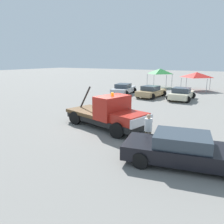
{
  "coord_description": "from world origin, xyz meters",
  "views": [
    {
      "loc": [
        7.35,
        -11.51,
        4.27
      ],
      "look_at": [
        0.5,
        0.0,
        1.05
      ],
      "focal_mm": 35.0,
      "sensor_mm": 36.0,
      "label": 1
    }
  ],
  "objects_px": {
    "parked_car_tan": "(151,92)",
    "canopy_tent_green": "(160,71)",
    "foreground_car": "(186,150)",
    "person_near_truck": "(148,128)",
    "parked_car_silver": "(124,89)",
    "canopy_tent_red": "(197,75)",
    "tow_truck": "(109,114)",
    "parked_car_cream": "(181,94)"
  },
  "relations": [
    {
      "from": "parked_car_tan",
      "to": "canopy_tent_green",
      "type": "distance_m",
      "value": 10.16
    },
    {
      "from": "foreground_car",
      "to": "person_near_truck",
      "type": "distance_m",
      "value": 2.37
    },
    {
      "from": "parked_car_silver",
      "to": "canopy_tent_green",
      "type": "height_order",
      "value": "canopy_tent_green"
    },
    {
      "from": "parked_car_silver",
      "to": "person_near_truck",
      "type": "bearing_deg",
      "value": -156.58
    },
    {
      "from": "parked_car_silver",
      "to": "canopy_tent_red",
      "type": "relative_size",
      "value": 1.48
    },
    {
      "from": "parked_car_tan",
      "to": "foreground_car",
      "type": "bearing_deg",
      "value": -147.37
    },
    {
      "from": "tow_truck",
      "to": "parked_car_tan",
      "type": "distance_m",
      "value": 12.73
    },
    {
      "from": "canopy_tent_red",
      "to": "person_near_truck",
      "type": "bearing_deg",
      "value": -85.28
    },
    {
      "from": "foreground_car",
      "to": "parked_car_silver",
      "type": "distance_m",
      "value": 19.26
    },
    {
      "from": "parked_car_silver",
      "to": "parked_car_cream",
      "type": "xyz_separation_m",
      "value": [
        7.3,
        -0.38,
        -0.0
      ]
    },
    {
      "from": "parked_car_tan",
      "to": "parked_car_cream",
      "type": "bearing_deg",
      "value": -82.12
    },
    {
      "from": "foreground_car",
      "to": "person_near_truck",
      "type": "relative_size",
      "value": 3.31
    },
    {
      "from": "foreground_car",
      "to": "person_near_truck",
      "type": "bearing_deg",
      "value": 141.75
    },
    {
      "from": "parked_car_cream",
      "to": "canopy_tent_red",
      "type": "bearing_deg",
      "value": -0.33
    },
    {
      "from": "canopy_tent_green",
      "to": "canopy_tent_red",
      "type": "relative_size",
      "value": 0.91
    },
    {
      "from": "tow_truck",
      "to": "parked_car_tan",
      "type": "relative_size",
      "value": 1.38
    },
    {
      "from": "foreground_car",
      "to": "canopy_tent_red",
      "type": "xyz_separation_m",
      "value": [
        -4.0,
        24.09,
        1.55
      ]
    },
    {
      "from": "foreground_car",
      "to": "canopy_tent_red",
      "type": "distance_m",
      "value": 24.47
    },
    {
      "from": "parked_car_silver",
      "to": "parked_car_cream",
      "type": "bearing_deg",
      "value": -101.35
    },
    {
      "from": "person_near_truck",
      "to": "parked_car_cream",
      "type": "bearing_deg",
      "value": -159.65
    },
    {
      "from": "parked_car_tan",
      "to": "canopy_tent_red",
      "type": "height_order",
      "value": "canopy_tent_red"
    },
    {
      "from": "tow_truck",
      "to": "person_near_truck",
      "type": "relative_size",
      "value": 3.69
    },
    {
      "from": "foreground_car",
      "to": "canopy_tent_red",
      "type": "bearing_deg",
      "value": 87.73
    },
    {
      "from": "tow_truck",
      "to": "parked_car_tan",
      "type": "xyz_separation_m",
      "value": [
        -1.99,
        12.57,
        -0.27
      ]
    },
    {
      "from": "person_near_truck",
      "to": "parked_car_silver",
      "type": "relative_size",
      "value": 0.33
    },
    {
      "from": "person_near_truck",
      "to": "canopy_tent_red",
      "type": "distance_m",
      "value": 23.15
    },
    {
      "from": "foreground_car",
      "to": "canopy_tent_green",
      "type": "bearing_deg",
      "value": 99.36
    },
    {
      "from": "parked_car_tan",
      "to": "tow_truck",
      "type": "bearing_deg",
      "value": -164.13
    },
    {
      "from": "person_near_truck",
      "to": "parked_car_silver",
      "type": "height_order",
      "value": "person_near_truck"
    },
    {
      "from": "foreground_car",
      "to": "parked_car_tan",
      "type": "bearing_deg",
      "value": 104.04
    },
    {
      "from": "person_near_truck",
      "to": "canopy_tent_red",
      "type": "height_order",
      "value": "canopy_tent_red"
    },
    {
      "from": "parked_car_silver",
      "to": "canopy_tent_green",
      "type": "bearing_deg",
      "value": -17.97
    },
    {
      "from": "parked_car_cream",
      "to": "canopy_tent_green",
      "type": "xyz_separation_m",
      "value": [
        -5.74,
        9.66,
        1.87
      ]
    },
    {
      "from": "person_near_truck",
      "to": "parked_car_silver",
      "type": "bearing_deg",
      "value": -134.94
    },
    {
      "from": "person_near_truck",
      "to": "tow_truck",
      "type": "bearing_deg",
      "value": -103.23
    },
    {
      "from": "person_near_truck",
      "to": "parked_car_tan",
      "type": "distance_m",
      "value": 15.14
    },
    {
      "from": "canopy_tent_red",
      "to": "parked_car_cream",
      "type": "bearing_deg",
      "value": -89.2
    },
    {
      "from": "foreground_car",
      "to": "parked_car_cream",
      "type": "height_order",
      "value": "same"
    },
    {
      "from": "tow_truck",
      "to": "canopy_tent_red",
      "type": "relative_size",
      "value": 1.81
    },
    {
      "from": "tow_truck",
      "to": "parked_car_silver",
      "type": "height_order",
      "value": "tow_truck"
    },
    {
      "from": "foreground_car",
      "to": "parked_car_silver",
      "type": "height_order",
      "value": "same"
    },
    {
      "from": "canopy_tent_red",
      "to": "foreground_car",
      "type": "bearing_deg",
      "value": -80.57
    }
  ]
}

